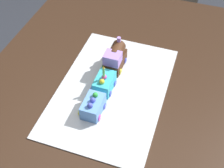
{
  "coord_description": "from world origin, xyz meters",
  "views": [
    {
      "loc": [
        0.75,
        0.28,
        1.61
      ],
      "look_at": [
        0.02,
        0.03,
        0.77
      ],
      "focal_mm": 48.39,
      "sensor_mm": 36.0,
      "label": 1
    }
  ],
  "objects_px": {
    "dining_table": "(107,102)",
    "chair": "(163,6)",
    "cake_car_caboose_turquoise": "(104,83)",
    "cake_car_gondola_sky_blue": "(92,106)",
    "cake_locomotive": "(114,58)",
    "birthday_candle": "(103,71)"
  },
  "relations": [
    {
      "from": "dining_table",
      "to": "chair",
      "type": "relative_size",
      "value": 1.63
    },
    {
      "from": "dining_table",
      "to": "cake_car_caboose_turquoise",
      "type": "xyz_separation_m",
      "value": [
        0.02,
        -0.0,
        0.14
      ]
    },
    {
      "from": "cake_car_caboose_turquoise",
      "to": "cake_car_gondola_sky_blue",
      "type": "distance_m",
      "value": 0.12
    },
    {
      "from": "cake_locomotive",
      "to": "cake_car_gondola_sky_blue",
      "type": "relative_size",
      "value": 1.4
    },
    {
      "from": "cake_locomotive",
      "to": "birthday_candle",
      "type": "height_order",
      "value": "birthday_candle"
    },
    {
      "from": "chair",
      "to": "cake_locomotive",
      "type": "bearing_deg",
      "value": 78.76
    },
    {
      "from": "cake_locomotive",
      "to": "birthday_candle",
      "type": "bearing_deg",
      "value": -0.0
    },
    {
      "from": "dining_table",
      "to": "cake_car_gondola_sky_blue",
      "type": "distance_m",
      "value": 0.2
    },
    {
      "from": "cake_car_gondola_sky_blue",
      "to": "birthday_candle",
      "type": "distance_m",
      "value": 0.13
    },
    {
      "from": "cake_locomotive",
      "to": "dining_table",
      "type": "bearing_deg",
      "value": 1.84
    },
    {
      "from": "cake_car_gondola_sky_blue",
      "to": "birthday_candle",
      "type": "height_order",
      "value": "birthday_candle"
    },
    {
      "from": "dining_table",
      "to": "birthday_candle",
      "type": "distance_m",
      "value": 0.21
    },
    {
      "from": "cake_car_gondola_sky_blue",
      "to": "birthday_candle",
      "type": "relative_size",
      "value": 1.94
    },
    {
      "from": "chair",
      "to": "cake_locomotive",
      "type": "distance_m",
      "value": 0.98
    },
    {
      "from": "cake_car_caboose_turquoise",
      "to": "birthday_candle",
      "type": "bearing_deg",
      "value": 0.0
    },
    {
      "from": "chair",
      "to": "cake_car_gondola_sky_blue",
      "type": "xyz_separation_m",
      "value": [
        1.17,
        -0.04,
        0.3
      ]
    },
    {
      "from": "cake_locomotive",
      "to": "cake_car_caboose_turquoise",
      "type": "xyz_separation_m",
      "value": [
        0.13,
        -0.0,
        -0.02
      ]
    },
    {
      "from": "cake_locomotive",
      "to": "birthday_candle",
      "type": "relative_size",
      "value": 2.72
    },
    {
      "from": "chair",
      "to": "cake_locomotive",
      "type": "height_order",
      "value": "same"
    },
    {
      "from": "cake_car_gondola_sky_blue",
      "to": "birthday_candle",
      "type": "bearing_deg",
      "value": 180.0
    },
    {
      "from": "cake_car_gondola_sky_blue",
      "to": "cake_locomotive",
      "type": "bearing_deg",
      "value": 180.0
    },
    {
      "from": "cake_locomotive",
      "to": "cake_car_caboose_turquoise",
      "type": "height_order",
      "value": "cake_locomotive"
    }
  ]
}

